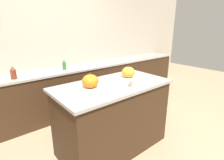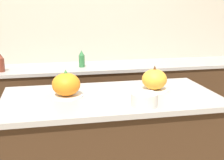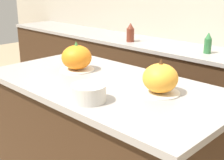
% 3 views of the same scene
% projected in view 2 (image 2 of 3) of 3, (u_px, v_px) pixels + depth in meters
% --- Properties ---
extents(wall_back, '(8.00, 0.06, 2.50)m').
position_uv_depth(wall_back, '(82.00, 32.00, 3.78)').
color(wall_back, '#B2A893').
rests_on(wall_back, ground_plane).
extents(kitchen_island, '(1.53, 0.80, 0.96)m').
position_uv_depth(kitchen_island, '(111.00, 157.00, 2.33)').
color(kitchen_island, '#382314').
rests_on(kitchen_island, ground_plane).
extents(back_counter, '(6.00, 0.60, 0.90)m').
position_uv_depth(back_counter, '(87.00, 103.00, 3.66)').
color(back_counter, '#382314').
rests_on(back_counter, ground_plane).
extents(pumpkin_cake_left, '(0.23, 0.23, 0.20)m').
position_uv_depth(pumpkin_cake_left, '(66.00, 85.00, 2.18)').
color(pumpkin_cake_left, silver).
rests_on(pumpkin_cake_left, kitchen_island).
extents(pumpkin_cake_right, '(0.22, 0.22, 0.19)m').
position_uv_depth(pumpkin_cake_right, '(154.00, 80.00, 2.34)').
color(pumpkin_cake_right, silver).
rests_on(pumpkin_cake_right, kitchen_island).
extents(bottle_tall, '(0.07, 0.07, 0.19)m').
position_uv_depth(bottle_tall, '(82.00, 59.00, 3.47)').
color(bottle_tall, '#2D6B38').
rests_on(bottle_tall, back_counter).
extents(bottle_short, '(0.08, 0.08, 0.20)m').
position_uv_depth(bottle_short, '(0.00, 63.00, 3.23)').
color(bottle_short, maroon).
rests_on(bottle_short, back_counter).
extents(mixing_bowl, '(0.17, 0.17, 0.08)m').
position_uv_depth(mixing_bowl, '(145.00, 100.00, 1.99)').
color(mixing_bowl, beige).
rests_on(mixing_bowl, kitchen_island).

